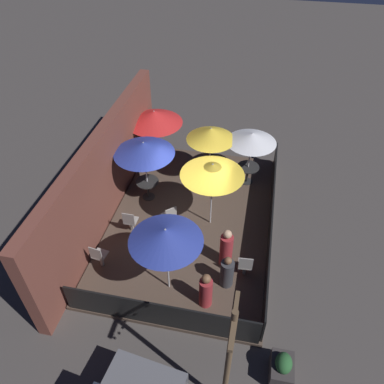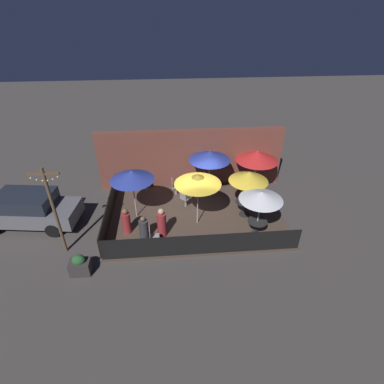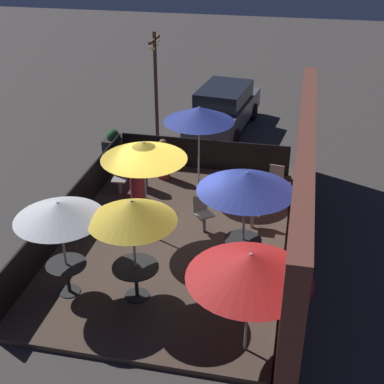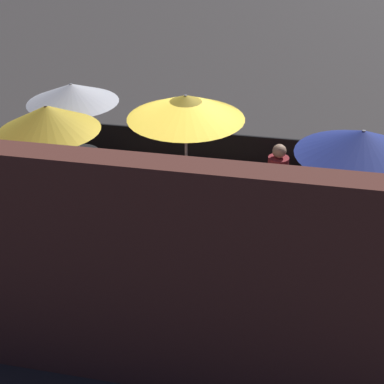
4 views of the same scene
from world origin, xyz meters
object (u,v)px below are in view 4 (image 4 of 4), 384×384
at_px(patio_chair_0, 200,240).
at_px(patio_chair_1, 296,174).
at_px(dining_table_0, 80,159).
at_px(patron_1, 317,187).
at_px(patio_umbrella_3, 186,107).
at_px(patron_2, 277,181).
at_px(patio_umbrella_0, 72,93).
at_px(dining_table_2, 97,271).
at_px(patron_0, 361,202).
at_px(patio_umbrella_1, 48,118).
at_px(patio_chair_3, 216,294).
at_px(dining_table_1, 59,193).
at_px(patio_chair_2, 332,330).
at_px(patio_umbrella_2, 87,177).
at_px(patio_umbrella_4, 362,144).

xyz_separation_m(patio_chair_0, patio_chair_1, (-1.47, -2.64, -0.04)).
distance_m(dining_table_0, patron_1, 4.82).
distance_m(patio_umbrella_3, patron_1, 3.07).
distance_m(patio_umbrella_3, patron_2, 2.41).
bearing_deg(patio_umbrella_0, patron_2, 176.22).
distance_m(dining_table_2, patron_0, 4.87).
relative_size(patio_chair_0, patron_2, 0.68).
bearing_deg(patio_umbrella_3, patron_2, -155.16).
xyz_separation_m(patio_umbrella_0, patio_umbrella_1, (-0.16, 1.44, 0.08)).
bearing_deg(patio_chair_3, dining_table_1, -30.80).
xyz_separation_m(dining_table_2, patio_chair_1, (-2.80, -3.79, -0.10)).
relative_size(patio_chair_2, patron_0, 0.77).
xyz_separation_m(patio_umbrella_0, dining_table_2, (-1.63, 3.45, -1.41)).
bearing_deg(patio_chair_0, patio_umbrella_3, -110.41).
xyz_separation_m(patio_umbrella_0, patron_1, (-4.81, 0.13, -1.50)).
distance_m(patio_umbrella_0, dining_table_2, 4.07).
height_order(patio_chair_1, patron_1, patron_1).
relative_size(patio_umbrella_0, dining_table_1, 2.28).
bearing_deg(patio_umbrella_2, dining_table_2, 0.00).
bearing_deg(patron_0, patio_umbrella_2, 7.78).
height_order(patio_umbrella_2, patio_umbrella_3, patio_umbrella_3).
bearing_deg(dining_table_1, patio_chair_0, 163.04).
distance_m(patio_umbrella_0, patio_chair_1, 4.69).
distance_m(dining_table_1, dining_table_2, 2.49).
relative_size(patio_umbrella_3, patio_chair_1, 2.75).
height_order(dining_table_0, patron_0, patron_0).
relative_size(patio_chair_3, patron_1, 0.80).
distance_m(dining_table_1, patio_chair_0, 2.92).
xyz_separation_m(patio_umbrella_2, patron_2, (-2.43, -3.18, -1.54)).
bearing_deg(patio_umbrella_1, patron_2, -163.26).
xyz_separation_m(patio_umbrella_1, patron_0, (-5.42, -0.83, -1.51)).
distance_m(patio_umbrella_0, patio_chair_0, 4.02).
bearing_deg(patio_chair_1, patio_umbrella_1, 18.25).
bearing_deg(patio_umbrella_2, patron_2, -127.35).
distance_m(patio_chair_1, patio_chair_3, 3.98).
relative_size(patio_umbrella_2, dining_table_1, 2.50).
bearing_deg(dining_table_1, patio_chair_1, -157.28).
xyz_separation_m(patio_chair_2, patio_chair_3, (1.59, -0.43, -0.03)).
bearing_deg(patio_chair_2, dining_table_1, -19.12).
relative_size(patio_umbrella_0, patio_chair_3, 2.39).
xyz_separation_m(dining_table_1, patio_chair_2, (-4.84, 2.49, -0.08)).
bearing_deg(patio_umbrella_3, patio_umbrella_4, 165.38).
xyz_separation_m(patio_umbrella_1, patio_chair_3, (-3.25, 2.06, -1.58)).
relative_size(patio_umbrella_2, patron_1, 2.10).
xyz_separation_m(patio_umbrella_0, patio_umbrella_4, (-5.27, 1.74, 0.20)).
bearing_deg(patio_chair_3, patron_1, -111.11).
height_order(dining_table_0, patio_chair_0, patio_chair_0).
relative_size(dining_table_0, patio_chair_1, 0.92).
relative_size(patio_chair_3, patron_0, 0.74).
bearing_deg(patio_umbrella_1, patio_umbrella_2, 126.14).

